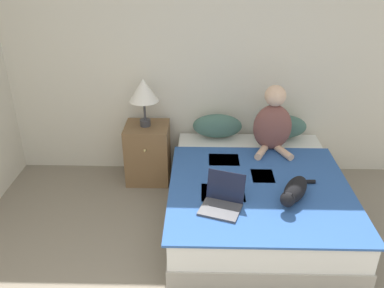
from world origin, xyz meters
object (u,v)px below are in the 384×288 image
Objects in this scene: pillow_near at (217,126)px; cat_tabby at (294,191)px; bed at (256,199)px; pillow_far at (282,127)px; person_sitting at (273,123)px; nightstand at (148,153)px; table_lamp at (144,91)px; laptop_open at (222,201)px.

pillow_near reaches higher than cat_tabby.
pillow_far is at bearing 67.23° from bed.
person_sitting is 1.38m from nightstand.
bed is 1.55m from table_lamp.
pillow_far is (0.35, 0.82, 0.38)m from bed.
pillow_far is at bearing 80.50° from laptop_open.
laptop_open is at bearing -89.92° from pillow_near.
cat_tabby is at bearing -39.01° from nightstand.
laptop_open is at bearing -126.04° from bed.
bed is at bearing -33.89° from table_lamp.
person_sitting is (0.20, 0.55, 0.54)m from bed.
pillow_far is 1.47m from laptop_open.
pillow_far is 1.02× the size of table_lamp.
nightstand is (-0.75, -0.08, -0.29)m from pillow_near.
pillow_far reaches higher than cat_tabby.
cat_tabby is 0.61m from laptop_open.
nightstand is (-1.35, 1.09, -0.25)m from cat_tabby.
bed is at bearing -112.77° from pillow_far.
pillow_near is 0.81× the size of nightstand.
pillow_near is 1.35× the size of laptop_open.
person_sitting reaches higher than pillow_near.
table_lamp is at bearing 165.51° from nightstand.
cat_tabby is at bearing -54.37° from bed.
cat_tabby is 0.96× the size of table_lamp.
cat_tabby is at bearing -63.07° from pillow_near.
table_lamp reaches higher than pillow_far.
cat_tabby is at bearing -94.55° from pillow_far.
nightstand is (-1.44, -0.08, -0.29)m from pillow_far.
pillow_far reaches higher than nightstand.
pillow_near is at bearing 6.14° from nightstand.
pillow_far is at bearing 60.92° from person_sitting.
cat_tabby is (-0.09, -1.18, -0.05)m from pillow_far.
pillow_near reaches higher than bed.
nightstand is (-0.76, 1.21, -0.22)m from laptop_open.
pillow_near is 1.30m from laptop_open.
pillow_near is 0.69m from pillow_far.
nightstand is at bearing 171.70° from person_sitting.
laptop_open reaches higher than bed.
cat_tabby is (0.25, -0.35, 0.33)m from bed.
cat_tabby is at bearing -86.43° from person_sitting.
person_sitting reaches higher than pillow_far.
pillow_near is 1.00× the size of pillow_far.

